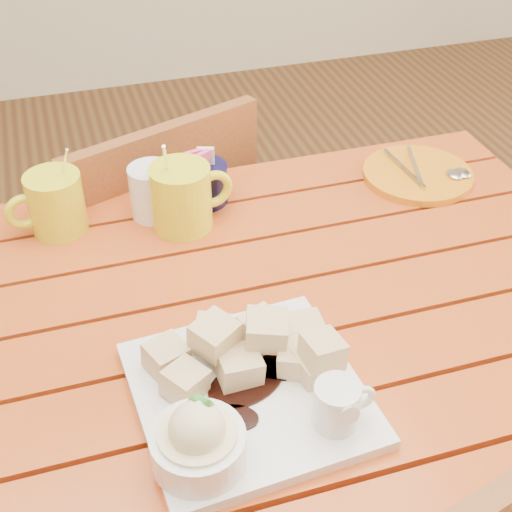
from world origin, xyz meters
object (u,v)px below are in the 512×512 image
object	(u,v)px
table	(231,375)
dessert_plate	(242,392)
orange_saucer	(419,174)
chair_far	(150,266)
coffee_mug_left	(54,202)
coffee_mug_right	(183,196)

from	to	relation	value
table	dessert_plate	distance (m)	0.21
orange_saucer	chair_far	distance (m)	0.60
coffee_mug_left	orange_saucer	world-z (taller)	coffee_mug_left
coffee_mug_right	coffee_mug_left	bearing A→B (deg)	156.85
dessert_plate	orange_saucer	bearing A→B (deg)	42.81
chair_far	table	bearing A→B (deg)	74.43
chair_far	orange_saucer	bearing A→B (deg)	132.01
coffee_mug_right	chair_far	bearing A→B (deg)	88.39
table	orange_saucer	size ratio (longest dim) A/B	6.16
coffee_mug_right	orange_saucer	distance (m)	0.44
table	dessert_plate	xyz separation A→B (m)	(-0.03, -0.15, 0.14)
table	chair_far	distance (m)	0.54
orange_saucer	table	bearing A→B (deg)	-148.20
dessert_plate	chair_far	bearing A→B (deg)	91.34
table	coffee_mug_left	world-z (taller)	coffee_mug_left
orange_saucer	chair_far	world-z (taller)	chair_far
coffee_mug_left	coffee_mug_right	size ratio (longest dim) A/B	0.92
coffee_mug_left	coffee_mug_right	bearing A→B (deg)	-26.07
coffee_mug_left	orange_saucer	distance (m)	0.63
chair_far	dessert_plate	bearing A→B (deg)	71.02
orange_saucer	dessert_plate	bearing A→B (deg)	-137.19
coffee_mug_left	chair_far	world-z (taller)	coffee_mug_left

